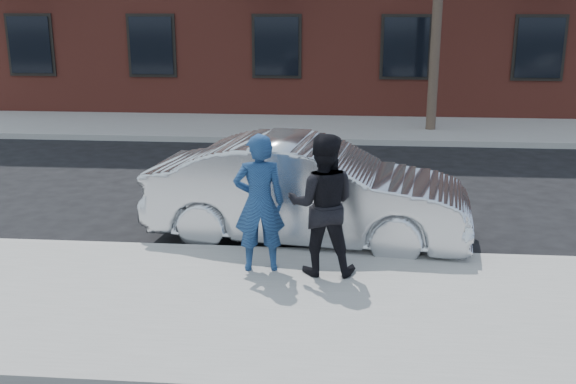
# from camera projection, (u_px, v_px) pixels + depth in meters

# --- Properties ---
(ground) EXTENTS (100.00, 100.00, 0.00)m
(ground) POSITION_uv_depth(u_px,v_px,m) (159.00, 302.00, 8.18)
(ground) COLOR black
(ground) RESTS_ON ground
(near_sidewalk) EXTENTS (50.00, 3.50, 0.15)m
(near_sidewalk) POSITION_uv_depth(u_px,v_px,m) (153.00, 305.00, 7.92)
(near_sidewalk) COLOR gray
(near_sidewalk) RESTS_ON ground
(near_curb) EXTENTS (50.00, 0.10, 0.15)m
(near_curb) POSITION_uv_depth(u_px,v_px,m) (188.00, 250.00, 9.64)
(near_curb) COLOR #999691
(near_curb) RESTS_ON ground
(far_sidewalk) EXTENTS (50.00, 3.50, 0.15)m
(far_sidewalk) POSITION_uv_depth(u_px,v_px,m) (267.00, 127.00, 18.93)
(far_sidewalk) COLOR gray
(far_sidewalk) RESTS_ON ground
(far_curb) EXTENTS (50.00, 0.10, 0.15)m
(far_curb) POSITION_uv_depth(u_px,v_px,m) (259.00, 140.00, 17.21)
(far_curb) COLOR #999691
(far_curb) RESTS_ON ground
(silver_sedan) EXTENTS (4.93, 2.24, 1.57)m
(silver_sedan) POSITION_uv_depth(u_px,v_px,m) (308.00, 191.00, 10.02)
(silver_sedan) COLOR #B7BABF
(silver_sedan) RESTS_ON ground
(man_hoodie) EXTENTS (0.72, 0.54, 1.80)m
(man_hoodie) POSITION_uv_depth(u_px,v_px,m) (259.00, 203.00, 8.54)
(man_hoodie) COLOR navy
(man_hoodie) RESTS_ON near_sidewalk
(man_peacoat) EXTENTS (0.89, 0.70, 1.82)m
(man_peacoat) POSITION_uv_depth(u_px,v_px,m) (322.00, 204.00, 8.44)
(man_peacoat) COLOR black
(man_peacoat) RESTS_ON near_sidewalk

